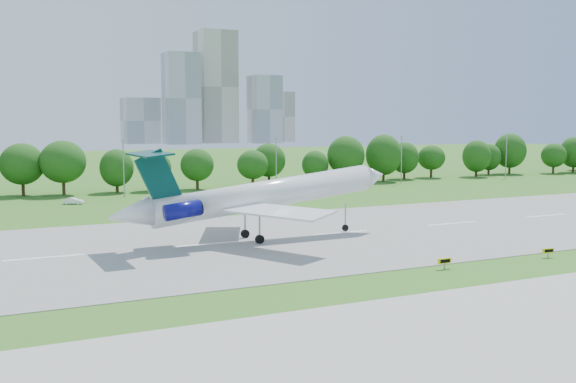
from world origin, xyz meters
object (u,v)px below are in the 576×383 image
object	(u,v)px
airliner	(253,196)
service_vehicle_a	(73,201)
taxi_sign_left	(445,261)
service_vehicle_b	(74,201)

from	to	relation	value
airliner	service_vehicle_a	size ratio (longest dim) A/B	10.86
taxi_sign_left	service_vehicle_b	distance (m)	81.22
service_vehicle_b	service_vehicle_a	bearing A→B (deg)	163.54
service_vehicle_b	airliner	bearing A→B (deg)	-159.87
airliner	service_vehicle_b	bearing A→B (deg)	105.36
service_vehicle_a	airliner	bearing A→B (deg)	-138.34
airliner	service_vehicle_a	xyz separation A→B (m)	(-17.50, 50.30, -5.54)
service_vehicle_a	taxi_sign_left	bearing A→B (deg)	-135.25
service_vehicle_b	taxi_sign_left	bearing A→B (deg)	-156.57
taxi_sign_left	service_vehicle_a	xyz separation A→B (m)	(-30.44, 74.32, -0.26)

